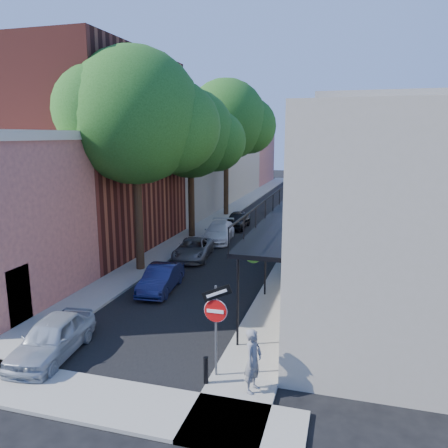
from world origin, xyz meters
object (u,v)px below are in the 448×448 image
Objects in this scene: bollard at (206,370)px; parked_car_e at (237,220)px; sign_post at (216,315)px; oak_near at (145,119)px; parked_car_d at (219,232)px; parked_car_b at (161,278)px; oak_mid at (197,136)px; parked_car_a at (52,338)px; oak_far at (232,122)px; parked_car_c at (193,249)px; pedestrian at (253,360)px.

parked_car_e is at bearing 101.83° from bollard.
sign_post is 12.77m from oak_near.
sign_post is 1.60m from bollard.
parked_car_e is (0.19, 4.40, 0.01)m from parked_car_d.
sign_post is 17.30m from parked_car_d.
parked_car_b is (1.90, -2.83, -7.28)m from oak_near.
oak_mid is at bearing -118.78° from parked_car_e.
oak_mid reaches higher than bollard.
parked_car_a is 6.67m from parked_car_b.
sign_post is at bearing -80.59° from parked_car_d.
oak_mid is 7.65m from parked_car_e.
bollard is at bearing -70.10° from oak_mid.
parked_car_b is (0.89, 6.61, -0.05)m from parked_car_a.
oak_far is 3.13× the size of parked_car_e.
parked_car_a reaches higher than bollard.
parked_car_b is (-4.63, 6.46, -1.44)m from sign_post.
parked_car_d reaches higher than parked_car_c.
parked_car_a is 6.75m from pedestrian.
oak_mid reaches higher than parked_car_e.
parked_car_e is 22.21m from pedestrian.
bollard is 17.65m from parked_car_d.
sign_post is at bearing -5.45° from parked_car_a.
oak_far is at bearing 85.14° from parked_car_a.
bollard is at bearing -76.61° from parked_car_c.
sign_post is 0.73× the size of parked_car_c.
oak_far is at bearing 108.13° from parked_car_e.
parked_car_d is (0.69, 16.70, -0.01)m from parked_car_a.
parked_car_e is at bearing 79.50° from parked_car_c.
bollard is at bearing -10.44° from parked_car_a.
oak_far is 21.34m from parked_car_b.
bollard is at bearing -76.65° from oak_far.
sign_post is at bearing -76.09° from oak_far.
parked_car_c is (0.48, 12.16, -0.08)m from parked_car_a.
oak_far is at bearing 89.59° from oak_mid.
bollard is 0.07× the size of oak_near.
pedestrian is at bearing -73.90° from oak_far.
parked_car_e reaches higher than parked_car_d.
bollard is at bearing -79.32° from parked_car_e.
pedestrian is at bearing 0.00° from bollard.
bollard is 0.21× the size of parked_car_e.
parked_car_a is at bearing -102.92° from parked_car_b.
parked_car_a is at bearing -178.43° from sign_post.
sign_post is 19.14m from oak_mid.
oak_mid is at bearing 95.02° from parked_car_b.
oak_near is at bearing -89.63° from oak_mid.
parked_car_e is 2.08× the size of pedestrian.
parked_car_b is 10.09m from parked_car_d.
oak_far is (0.01, 17.01, 0.38)m from oak_near.
bollard is at bearing 102.91° from pedestrian.
parked_car_b is (-4.47, 6.93, 0.08)m from bollard.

